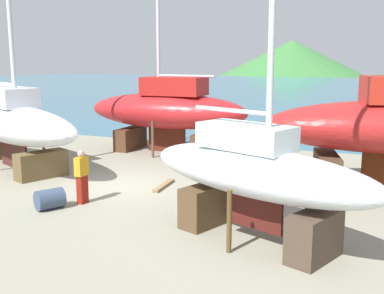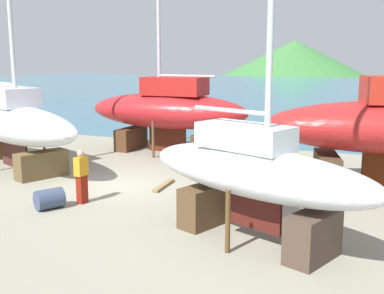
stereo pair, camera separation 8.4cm
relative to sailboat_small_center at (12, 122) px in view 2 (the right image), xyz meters
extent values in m
plane|color=gray|center=(5.57, -3.33, -1.92)|extent=(45.89, 45.89, 0.00)
cube|color=teal|center=(5.57, 54.11, -1.92)|extent=(156.95, 91.95, 0.01)
cone|color=#3B7639|center=(-17.23, 164.37, -1.92)|extent=(89.89, 89.89, 21.85)
cube|color=brown|center=(2.15, -0.93, -1.42)|extent=(1.41, 2.04, 1.01)
cylinder|color=brown|center=(0.56, 1.20, -1.15)|extent=(0.12, 0.12, 1.54)
ellipsoid|color=silver|center=(0.03, -0.02, -0.07)|extent=(9.40, 5.87, 1.53)
cube|color=#45201C|center=(0.03, -0.02, -1.38)|extent=(2.06, 0.95, 1.07)
cube|color=silver|center=(-0.39, 0.17, 1.00)|extent=(3.61, 2.64, 0.77)
cube|color=#473424|center=(12.30, 1.79, -1.34)|extent=(1.24, 2.46, 1.17)
cylinder|color=#462E1D|center=(14.10, 3.90, -1.02)|extent=(0.12, 0.12, 1.80)
cube|color=#48382D|center=(12.71, -4.73, -1.38)|extent=(1.20, 1.62, 1.09)
cube|color=#503A23|center=(9.68, -3.51, -1.38)|extent=(1.20, 1.62, 1.09)
cylinder|color=#503E23|center=(11.57, -3.19, -1.17)|extent=(0.12, 0.12, 1.51)
cylinder|color=#533C1E|center=(10.82, -5.05, -1.17)|extent=(0.12, 0.12, 1.51)
ellipsoid|color=silver|center=(11.20, -4.12, -0.17)|extent=(6.75, 4.15, 1.20)
cube|color=#461712|center=(11.20, -4.12, -1.19)|extent=(1.49, 0.66, 0.84)
cube|color=silver|center=(10.89, -4.00, 0.67)|extent=(2.60, 1.90, 0.60)
cylinder|color=silver|center=(10.44, -3.81, 1.27)|extent=(2.16, 0.96, 0.11)
cube|color=#4E2F1C|center=(2.44, 5.47, -1.39)|extent=(0.74, 2.17, 1.06)
cube|color=#4D301D|center=(6.46, 5.40, -1.39)|extent=(0.74, 2.17, 1.06)
cylinder|color=brown|center=(4.42, 3.95, -1.10)|extent=(0.12, 0.12, 1.65)
cylinder|color=#483F21|center=(4.47, 6.92, -1.10)|extent=(0.12, 0.12, 1.65)
ellipsoid|color=#B11E22|center=(4.45, 5.43, 0.07)|extent=(8.09, 2.85, 1.69)
cube|color=#4F1F12|center=(4.45, 5.43, -1.37)|extent=(1.93, 0.12, 1.18)
cube|color=#AC1E1A|center=(4.85, 5.43, 1.25)|extent=(2.92, 1.67, 0.85)
cylinder|color=silver|center=(5.45, 5.42, 1.73)|extent=(2.82, 0.17, 0.12)
cube|color=maroon|center=(5.43, -3.06, -1.48)|extent=(0.22, 0.35, 0.89)
cube|color=orange|center=(5.43, -3.06, -0.74)|extent=(0.27, 0.46, 0.58)
sphere|color=tan|center=(5.43, -3.06, -0.34)|extent=(0.22, 0.22, 0.22)
cylinder|color=#394864|center=(4.85, -3.91, -1.62)|extent=(0.93, 1.00, 0.61)
cube|color=olive|center=(7.00, -0.42, -1.87)|extent=(0.29, 1.63, 0.10)
camera|label=1|loc=(13.85, -15.07, 2.55)|focal=44.34mm
camera|label=2|loc=(13.93, -15.03, 2.55)|focal=44.34mm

